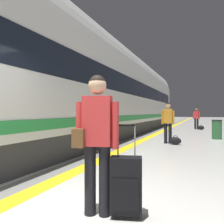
% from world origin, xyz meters
% --- Properties ---
extents(ground_plane, '(120.00, 120.00, 0.00)m').
position_xyz_m(ground_plane, '(0.00, 0.00, 0.00)').
color(ground_plane, silver).
extents(safety_line_strip, '(0.36, 80.00, 0.01)m').
position_xyz_m(safety_line_strip, '(-0.86, 10.00, 0.00)').
color(safety_line_strip, yellow).
rests_on(safety_line_strip, ground).
extents(tactile_edge_band, '(0.62, 80.00, 0.01)m').
position_xyz_m(tactile_edge_band, '(-1.19, 10.00, 0.00)').
color(tactile_edge_band, slate).
rests_on(tactile_edge_band, ground).
extents(high_speed_train, '(2.94, 26.97, 4.97)m').
position_xyz_m(high_speed_train, '(-2.97, 8.81, 2.50)').
color(high_speed_train, '#38383D').
rests_on(high_speed_train, ground).
extents(traveller_foreground, '(0.56, 0.36, 1.73)m').
position_xyz_m(traveller_foreground, '(0.45, 0.18, 1.00)').
color(traveller_foreground, black).
rests_on(traveller_foreground, ground).
extents(rolling_suitcase_foreground, '(0.42, 0.32, 1.12)m').
position_xyz_m(rolling_suitcase_foreground, '(0.81, 0.26, 0.39)').
color(rolling_suitcase_foreground, black).
rests_on(rolling_suitcase_foreground, ground).
extents(passenger_near, '(0.52, 0.21, 1.65)m').
position_xyz_m(passenger_near, '(0.35, 7.14, 0.96)').
color(passenger_near, black).
rests_on(passenger_near, ground).
extents(duffel_bag_near, '(0.44, 0.26, 0.36)m').
position_xyz_m(duffel_bag_near, '(0.67, 6.91, 0.15)').
color(duffel_bag_near, black).
rests_on(duffel_bag_near, ground).
extents(passenger_mid, '(0.49, 0.25, 1.61)m').
position_xyz_m(passenger_mid, '(1.21, 15.81, 0.93)').
color(passenger_mid, black).
rests_on(passenger_mid, ground).
extents(duffel_bag_mid, '(0.44, 0.26, 0.36)m').
position_xyz_m(duffel_bag_mid, '(1.53, 15.46, 0.15)').
color(duffel_bag_mid, black).
rests_on(duffel_bag_mid, ground).
extents(waste_bin, '(0.46, 0.46, 0.91)m').
position_xyz_m(waste_bin, '(2.28, 9.52, 0.46)').
color(waste_bin, '#2D6638').
rests_on(waste_bin, ground).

